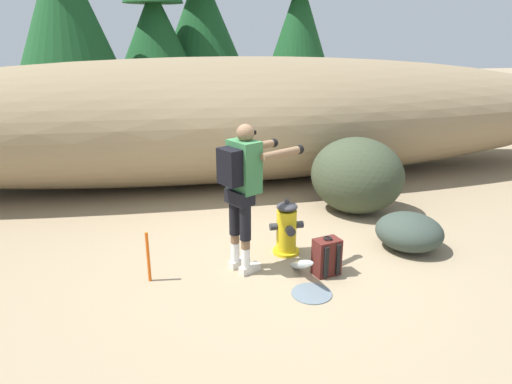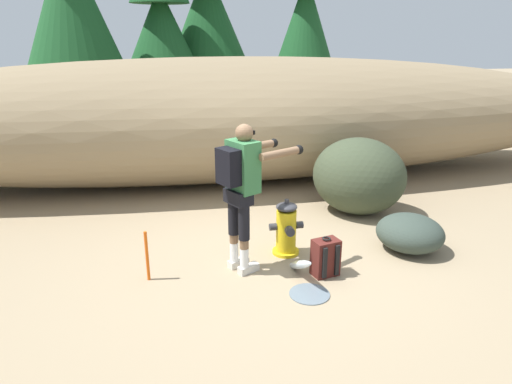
% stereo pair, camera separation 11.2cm
% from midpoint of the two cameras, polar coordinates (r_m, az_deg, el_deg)
% --- Properties ---
extents(ground_plane, '(56.00, 56.00, 0.04)m').
position_cam_midpoint_polar(ground_plane, '(5.91, 1.80, -8.31)').
color(ground_plane, '#998466').
extents(dirt_embankment, '(15.93, 3.20, 2.28)m').
position_cam_midpoint_polar(dirt_embankment, '(8.83, -3.25, 8.88)').
color(dirt_embankment, '#897556').
rests_on(dirt_embankment, ground_plane).
extents(fire_hydrant, '(0.43, 0.39, 0.73)m').
position_cam_midpoint_polar(fire_hydrant, '(5.90, 4.28, -4.56)').
color(fire_hydrant, gold).
rests_on(fire_hydrant, ground_plane).
extents(hydrant_water_jet, '(0.44, 1.09, 0.56)m').
position_cam_midpoint_polar(hydrant_water_jet, '(5.41, 6.13, -9.52)').
color(hydrant_water_jet, silver).
rests_on(hydrant_water_jet, ground_plane).
extents(utility_worker, '(1.04, 0.80, 1.75)m').
position_cam_midpoint_polar(utility_worker, '(5.21, -1.01, 1.44)').
color(utility_worker, beige).
rests_on(utility_worker, ground_plane).
extents(spare_backpack, '(0.34, 0.33, 0.47)m').
position_cam_midpoint_polar(spare_backpack, '(5.50, 9.07, -7.95)').
color(spare_backpack, '#511E19').
rests_on(spare_backpack, ground_plane).
extents(boulder_large, '(1.85, 1.79, 1.19)m').
position_cam_midpoint_polar(boulder_large, '(7.32, 12.94, 1.90)').
color(boulder_large, '#38422D').
rests_on(boulder_large, ground_plane).
extents(boulder_mid, '(1.18, 1.18, 0.48)m').
position_cam_midpoint_polar(boulder_mid, '(6.35, 18.86, -4.78)').
color(boulder_mid, '#344038').
rests_on(boulder_mid, ground_plane).
extents(pine_tree_left, '(2.71, 2.71, 5.97)m').
position_cam_midpoint_polar(pine_tree_left, '(14.94, -11.42, 20.17)').
color(pine_tree_left, '#47331E').
rests_on(pine_tree_left, ground_plane).
extents(pine_tree_center, '(2.99, 2.99, 7.05)m').
position_cam_midpoint_polar(pine_tree_center, '(16.17, -5.79, 22.34)').
color(pine_tree_center, '#47331E').
rests_on(pine_tree_center, ground_plane).
extents(pine_tree_right, '(2.04, 2.04, 6.25)m').
position_cam_midpoint_polar(pine_tree_right, '(14.35, 6.38, 21.50)').
color(pine_tree_right, '#47331E').
rests_on(pine_tree_right, ground_plane).
extents(survey_stake, '(0.04, 0.04, 0.60)m').
position_cam_midpoint_polar(survey_stake, '(5.41, -12.65, -7.68)').
color(survey_stake, '#E55914').
rests_on(survey_stake, ground_plane).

